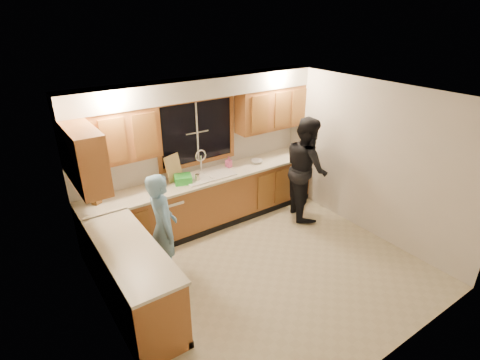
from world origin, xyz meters
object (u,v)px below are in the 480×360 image
at_px(soap_bottle, 229,162).
at_px(bowl, 257,161).
at_px(dishwasher, 163,217).
at_px(sink, 207,179).
at_px(man, 163,228).
at_px(woman, 306,168).
at_px(knife_block, 96,197).
at_px(stove, 151,308).
at_px(dish_crate, 183,179).

distance_m(soap_bottle, bowl, 0.54).
bearing_deg(dishwasher, soap_bottle, 5.09).
distance_m(sink, man, 1.50).
relative_size(woman, knife_block, 8.67).
bearing_deg(stove, sink, 45.39).
bearing_deg(knife_block, soap_bottle, -31.83).
height_order(woman, soap_bottle, woman).
height_order(stove, woman, woman).
height_order(woman, knife_block, woman).
bearing_deg(dishwasher, woman, -15.43).
bearing_deg(bowl, soap_bottle, 167.22).
height_order(sink, knife_block, sink).
bearing_deg(bowl, knife_block, 178.55).
xyz_separation_m(man, woman, (2.80, 0.21, 0.12)).
xyz_separation_m(knife_block, soap_bottle, (2.28, 0.05, -0.01)).
xyz_separation_m(sink, knife_block, (-1.78, 0.06, 0.16)).
relative_size(sink, knife_block, 4.08).
xyz_separation_m(stove, woman, (3.40, 1.13, 0.46)).
bearing_deg(bowl, dishwasher, -179.94).
bearing_deg(sink, soap_bottle, 11.94).
height_order(man, soap_bottle, man).
relative_size(sink, dishwasher, 1.05).
height_order(sink, soap_bottle, sink).
relative_size(woman, bowl, 8.53).
bearing_deg(soap_bottle, dishwasher, -174.91).
distance_m(woman, soap_bottle, 1.36).
distance_m(stove, knife_block, 1.97).
relative_size(dishwasher, woman, 0.45).
xyz_separation_m(woman, dish_crate, (-2.05, 0.67, 0.07)).
bearing_deg(soap_bottle, man, -149.43).
bearing_deg(man, dish_crate, -27.67).
relative_size(man, dish_crate, 5.90).
xyz_separation_m(stove, knife_block, (0.02, 1.88, 0.58)).
bearing_deg(man, dishwasher, -8.98).
xyz_separation_m(man, knife_block, (-0.58, 0.96, 0.23)).
distance_m(man, knife_block, 1.14).
bearing_deg(dish_crate, dishwasher, 179.34).
height_order(woman, dish_crate, woman).
xyz_separation_m(dishwasher, dish_crate, (0.40, -0.00, 0.57)).
distance_m(sink, bowl, 1.03).
relative_size(sink, woman, 0.47).
xyz_separation_m(dishwasher, woman, (2.45, -0.68, 0.50)).
bearing_deg(dishwasher, dish_crate, -0.66).
height_order(sink, stove, sink).
distance_m(knife_block, soap_bottle, 2.28).
relative_size(sink, dish_crate, 3.21).
xyz_separation_m(sink, soap_bottle, (0.50, 0.11, 0.15)).
bearing_deg(knife_block, man, -91.85).
bearing_deg(soap_bottle, bowl, -12.78).
relative_size(stove, knife_block, 4.27).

